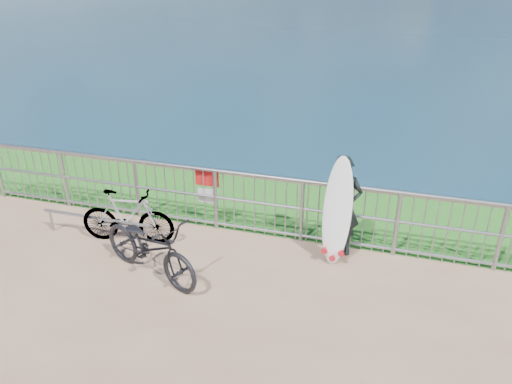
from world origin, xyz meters
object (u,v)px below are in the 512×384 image
(surfer, at_px, (342,206))
(bicycle_far, at_px, (127,217))
(bicycle_near, at_px, (150,247))
(surfboard, at_px, (337,215))

(surfer, relative_size, bicycle_far, 1.05)
(surfer, height_order, bicycle_near, surfer)
(surfboard, bearing_deg, bicycle_near, -154.58)
(surfer, distance_m, surfboard, 0.25)
(bicycle_far, bearing_deg, surfboard, -91.89)
(surfer, xyz_separation_m, bicycle_far, (-3.38, -0.68, -0.35))
(bicycle_near, bearing_deg, surfboard, -42.85)
(bicycle_near, height_order, bicycle_far, bicycle_near)
(surfboard, height_order, bicycle_far, surfboard)
(surfer, relative_size, bicycle_near, 0.86)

